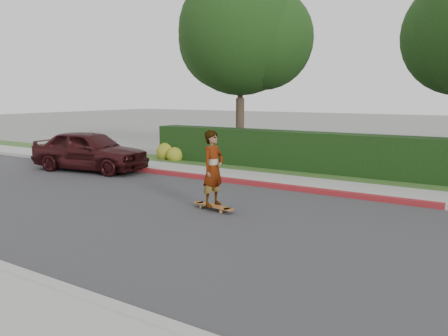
{
  "coord_description": "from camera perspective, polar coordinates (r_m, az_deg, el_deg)",
  "views": [
    {
      "loc": [
        1.94,
        -7.83,
        2.84
      ],
      "look_at": [
        -3.88,
        1.44,
        1.0
      ],
      "focal_mm": 35.0,
      "sensor_mm": 36.0,
      "label": 1
    }
  ],
  "objects": [
    {
      "name": "curb_far",
      "position": [
        12.4,
        22.35,
        -4.07
      ],
      "size": [
        60.0,
        0.2,
        0.15
      ],
      "primitive_type": "cube",
      "color": "#9E9E99",
      "rests_on": "ground"
    },
    {
      "name": "car_maroon",
      "position": [
        17.2,
        -17.13,
        2.22
      ],
      "size": [
        4.75,
        2.5,
        1.54
      ],
      "primitive_type": "imported",
      "rotation": [
        0.0,
        0.0,
        1.73
      ],
      "color": "#341012",
      "rests_on": "ground"
    },
    {
      "name": "sidewalk_far",
      "position": [
        13.27,
        23.02,
        -3.32
      ],
      "size": [
        60.0,
        1.6,
        0.12
      ],
      "primitive_type": "cube",
      "color": "gray",
      "rests_on": "ground"
    },
    {
      "name": "hedge",
      "position": [
        15.96,
        13.82,
        1.75
      ],
      "size": [
        15.0,
        1.0,
        1.5
      ],
      "primitive_type": "cube",
      "color": "black",
      "rests_on": "ground"
    },
    {
      "name": "curb_red_section",
      "position": [
        14.07,
        1.9,
        -1.77
      ],
      "size": [
        12.0,
        0.21,
        0.15
      ],
      "primitive_type": "cube",
      "color": "maroon",
      "rests_on": "ground"
    },
    {
      "name": "flowering_shrub",
      "position": [
        19.0,
        -7.18,
        1.9
      ],
      "size": [
        1.4,
        1.0,
        0.9
      ],
      "color": "#2D4C19",
      "rests_on": "ground"
    },
    {
      "name": "ground",
      "position": [
        8.55,
        17.45,
        -10.31
      ],
      "size": [
        120.0,
        120.0,
        0.0
      ],
      "primitive_type": "plane",
      "color": "slate",
      "rests_on": "ground"
    },
    {
      "name": "tree_left",
      "position": [
        19.18,
        2.42,
        16.81
      ],
      "size": [
        5.99,
        5.21,
        8.0
      ],
      "color": "#33261C",
      "rests_on": "ground"
    },
    {
      "name": "skateboarder",
      "position": [
        10.67,
        -1.43,
        -0.05
      ],
      "size": [
        0.5,
        0.71,
        1.86
      ],
      "primitive_type": "imported",
      "rotation": [
        0.0,
        0.0,
        1.49
      ],
      "color": "white",
      "rests_on": "skateboard"
    },
    {
      "name": "planting_strip",
      "position": [
        14.82,
        24.02,
        -2.14
      ],
      "size": [
        60.0,
        1.6,
        0.1
      ],
      "primitive_type": "cube",
      "color": "#2D4C1E",
      "rests_on": "ground"
    },
    {
      "name": "road",
      "position": [
        8.55,
        17.45,
        -10.28
      ],
      "size": [
        60.0,
        8.0,
        0.01
      ],
      "primitive_type": "cube",
      "color": "#2D2D30",
      "rests_on": "ground"
    },
    {
      "name": "skateboard",
      "position": [
        10.87,
        -1.41,
        -5.0
      ],
      "size": [
        1.3,
        0.46,
        0.12
      ],
      "rotation": [
        0.0,
        0.0,
        -0.17
      ],
      "color": "#B37531",
      "rests_on": "ground"
    }
  ]
}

